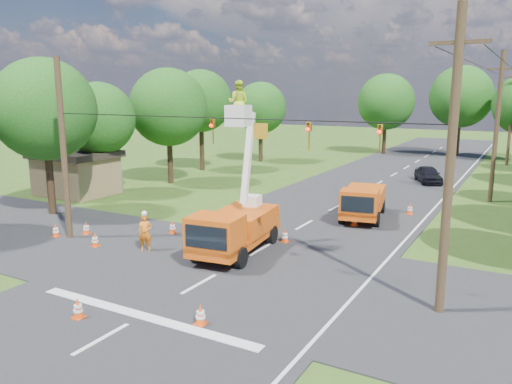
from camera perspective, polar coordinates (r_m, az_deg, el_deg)
The scene contains 31 objects.
ground at distance 37.13m, azimuth 11.75°, elevation -0.26°, with size 140.00×140.00×0.00m, color #335018.
road_main at distance 37.13m, azimuth 11.75°, elevation -0.26°, with size 12.00×100.00×0.06m, color black.
road_cross at distance 21.23m, azimuth -3.35°, elevation -8.82°, with size 56.00×10.00×0.07m, color black.
stop_bar at distance 17.42m, azimuth -12.85°, elevation -13.77°, with size 9.00×0.45×0.02m, color silver.
edge_line at distance 35.90m, azimuth 20.29°, elevation -1.13°, with size 0.12×90.00×0.02m, color silver.
bucket_truck at distance 22.76m, azimuth -2.41°, elevation -2.94°, with size 2.93×6.16×7.83m.
second_truck at distance 29.73m, azimuth 12.12°, elevation -1.04°, with size 2.97×5.75×2.05m.
ground_worker at distance 23.84m, azimuth -12.56°, elevation -4.55°, with size 0.65×0.43×1.79m, color #FF5B15.
distant_car at distance 43.28m, azimuth 19.10°, elevation 1.91°, with size 1.63×4.04×1.38m, color black.
traffic_cone_0 at distance 17.74m, azimuth -19.67°, elevation -12.42°, with size 0.38×0.38×0.71m.
traffic_cone_1 at distance 16.42m, azimuth -6.36°, elevation -13.77°, with size 0.38×0.38×0.71m.
traffic_cone_2 at distance 24.75m, azimuth 3.31°, elevation -4.99°, with size 0.38×0.38×0.71m.
traffic_cone_3 at distance 28.27m, azimuth 11.20°, elevation -3.12°, with size 0.38×0.38×0.71m.
traffic_cone_4 at distance 25.22m, azimuth -17.92°, elevation -5.22°, with size 0.38×0.38×0.71m.
traffic_cone_5 at distance 27.54m, azimuth -18.82°, elevation -3.90°, with size 0.38×0.38×0.71m.
traffic_cone_6 at distance 27.61m, azimuth -21.92°, elevation -4.08°, with size 0.38×0.38×0.71m.
traffic_cone_7 at distance 31.70m, azimuth 17.18°, elevation -1.85°, with size 0.38×0.38×0.71m.
traffic_cone_8 at distance 26.60m, azimuth -9.52°, elevation -3.97°, with size 0.38×0.38×0.71m.
pole_right_near at distance 17.06m, azimuth 21.32°, elevation 3.16°, with size 1.80×0.30×10.00m.
pole_right_mid at distance 36.90m, azimuth 25.81°, elevation 6.79°, with size 1.80×0.30×10.00m.
pole_right_far at distance 56.86m, azimuth 27.17°, elevation 7.88°, with size 1.80×0.30×10.00m.
pole_left at distance 26.46m, azimuth -21.15°, elevation 4.48°, with size 0.30×0.30×9.00m.
signal_span at distance 18.87m, azimuth 2.19°, elevation 6.99°, with size 18.00×0.29×1.07m.
shed at distance 38.39m, azimuth -19.86°, elevation 2.13°, with size 5.50×4.50×3.15m.
tree_left_b at distance 32.10m, azimuth -23.03°, elevation 8.66°, with size 6.00×6.00×9.32m.
tree_left_c at distance 37.57m, azimuth -17.57°, elevation 7.96°, with size 5.20×5.20×8.06m.
tree_left_d at distance 40.93m, azimuth -9.98°, elevation 9.50°, with size 6.20×6.20×9.24m.
tree_left_e at distance 47.58m, azimuth -6.32°, elevation 10.28°, with size 5.80×5.80×9.41m.
tree_left_f at distance 53.33m, azimuth 0.54°, elevation 9.58°, with size 5.40×5.40×8.40m.
tree_far_a at distance 61.83m, azimuth 14.64°, elevation 9.93°, with size 6.60×6.60×9.50m.
tree_far_b at distance 62.26m, azimuth 22.39°, elevation 10.03°, with size 7.00×7.00×10.32m.
Camera 1 is at (10.78, -14.77, 7.30)m, focal length 35.00 mm.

